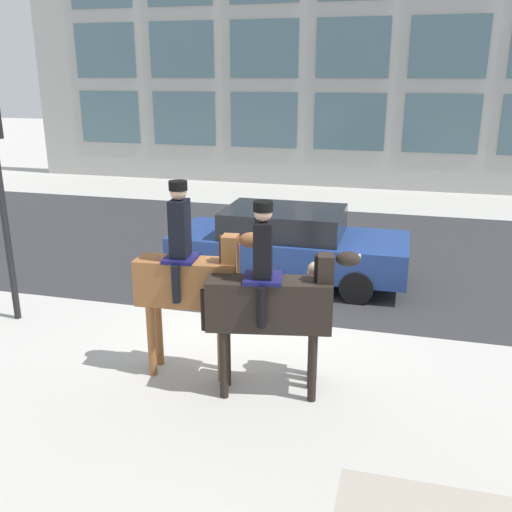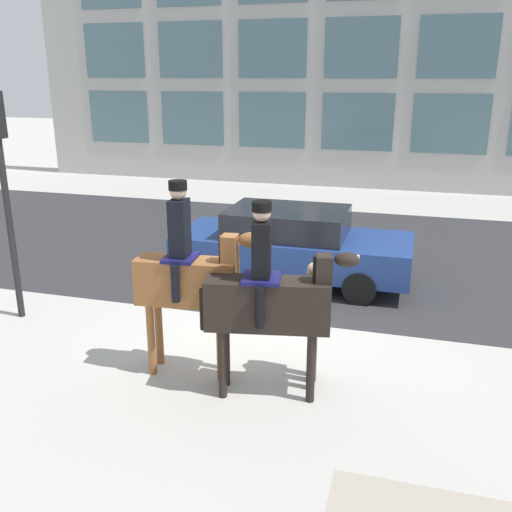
{
  "view_description": "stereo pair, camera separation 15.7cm",
  "coord_description": "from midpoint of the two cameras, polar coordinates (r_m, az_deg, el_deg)",
  "views": [
    {
      "loc": [
        2.13,
        -8.19,
        4.01
      ],
      "look_at": [
        0.21,
        -0.98,
        1.62
      ],
      "focal_mm": 40.0,
      "sensor_mm": 36.0,
      "label": 1
    },
    {
      "loc": [
        2.28,
        -8.15,
        4.01
      ],
      "look_at": [
        0.21,
        -0.98,
        1.62
      ],
      "focal_mm": 40.0,
      "sensor_mm": 36.0,
      "label": 2
    }
  ],
  "objects": [
    {
      "name": "street_car_near_lane",
      "position": [
        11.4,
        2.81,
        1.19
      ],
      "size": [
        4.63,
        1.95,
        1.48
      ],
      "color": "navy",
      "rests_on": "ground_plane"
    },
    {
      "name": "mounted_horse_lead",
      "position": [
        7.67,
        -7.26,
        -2.08
      ],
      "size": [
        1.83,
        0.65,
        2.72
      ],
      "rotation": [
        0.0,
        0.0,
        0.09
      ],
      "color": "brown",
      "rests_on": "ground_plane"
    },
    {
      "name": "mounted_horse_companion",
      "position": [
        7.15,
        0.94,
        -4.32
      ],
      "size": [
        1.97,
        0.72,
        2.57
      ],
      "rotation": [
        0.0,
        0.0,
        0.19
      ],
      "color": "black",
      "rests_on": "ground_plane"
    },
    {
      "name": "ground_plane",
      "position": [
        9.37,
        -0.21,
        -7.62
      ],
      "size": [
        80.0,
        80.0,
        0.0
      ],
      "primitive_type": "plane",
      "color": "#B2AFA8"
    },
    {
      "name": "pedestrian_bystander",
      "position": [
        7.66,
        5.12,
        -5.56
      ],
      "size": [
        0.82,
        0.53,
        1.69
      ],
      "rotation": [
        0.0,
        0.0,
        -2.97
      ],
      "color": "#332D28",
      "rests_on": "ground_plane"
    },
    {
      "name": "road_surface",
      "position": [
        13.71,
        4.96,
        0.67
      ],
      "size": [
        25.13,
        8.5,
        0.01
      ],
      "color": "#2D2D30",
      "rests_on": "ground_plane"
    }
  ]
}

